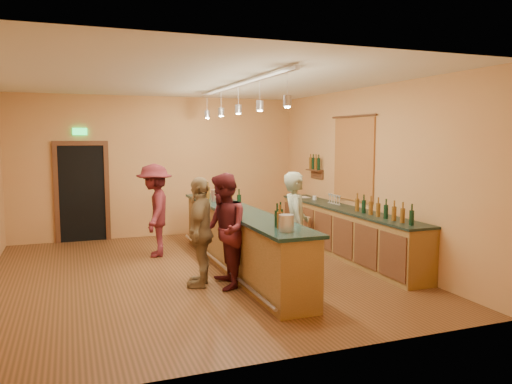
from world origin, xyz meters
name	(u,v)px	position (x,y,z in m)	size (l,w,h in m)	color
floor	(197,274)	(0.00, 0.00, 0.00)	(7.00, 7.00, 0.00)	#503217
ceiling	(195,80)	(0.00, 0.00, 3.20)	(6.50, 7.00, 0.02)	silver
wall_back	(159,167)	(0.00, 3.50, 1.60)	(6.50, 0.02, 3.20)	#CD854C
wall_front	(280,206)	(0.00, -3.50, 1.60)	(6.50, 0.02, 3.20)	#CD854C
wall_right	(365,174)	(3.25, 0.00, 1.60)	(0.02, 7.00, 3.20)	#CD854C
doorway	(82,190)	(-1.70, 3.47, 1.13)	(1.15, 0.09, 2.48)	black
tapestry	(353,159)	(3.23, 0.40, 1.85)	(0.03, 1.40, 1.60)	maroon
bottle_shelf	(315,165)	(3.17, 1.90, 1.67)	(0.17, 0.55, 0.54)	#4E2717
back_counter	(346,231)	(2.97, 0.18, 0.49)	(0.60, 4.55, 1.27)	brown
tasting_bar	(239,235)	(0.74, 0.00, 0.61)	(0.73, 5.10, 1.38)	brown
pendant_track	(238,95)	(0.74, 0.00, 2.98)	(0.11, 4.60, 0.50)	silver
bartender	(296,226)	(1.40, -0.89, 0.87)	(0.63, 0.42, 1.74)	gray
customer_a	(223,231)	(0.19, -0.91, 0.88)	(0.85, 0.66, 1.75)	#59191E
customer_b	(201,232)	(-0.10, -0.67, 0.84)	(0.99, 0.41, 1.68)	#997A51
customer_c	(155,210)	(-0.44, 1.52, 0.89)	(1.15, 0.66, 1.78)	#59191E
bar_stool	(302,224)	(2.44, 1.01, 0.52)	(0.32, 0.32, 0.67)	#A38049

